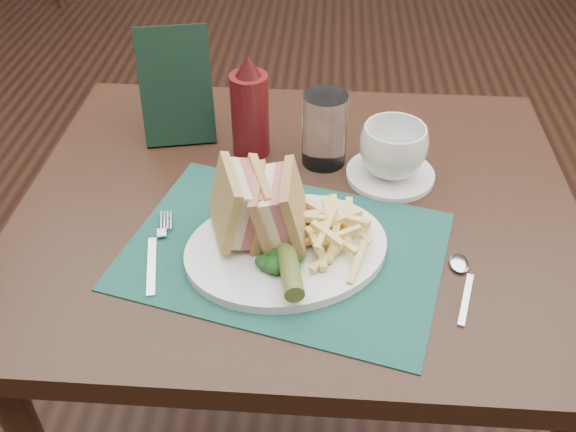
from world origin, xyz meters
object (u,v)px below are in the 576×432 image
object	(u,v)px
sandwich_half_a	(225,205)
sandwich_half_b	(266,207)
table_main	(296,348)
coffee_cup	(393,150)
placemat	(285,250)
saucer	(390,174)
drinking_glass	(325,130)
ketchup_bottle	(250,106)
plate	(287,249)
check_presenter	(176,86)

from	to	relation	value
sandwich_half_a	sandwich_half_b	distance (m)	0.06
table_main	coffee_cup	distance (m)	0.46
placemat	sandwich_half_b	size ratio (longest dim) A/B	4.14
saucer	drinking_glass	world-z (taller)	drinking_glass
sandwich_half_a	sandwich_half_b	size ratio (longest dim) A/B	1.02
drinking_glass	coffee_cup	bearing A→B (deg)	-18.96
placemat	drinking_glass	xyz separation A→B (m)	(0.05, 0.24, 0.06)
ketchup_bottle	coffee_cup	bearing A→B (deg)	-14.16
coffee_cup	sandwich_half_a	bearing A→B (deg)	-143.04
table_main	drinking_glass	bearing A→B (deg)	71.97
sandwich_half_a	drinking_glass	world-z (taller)	same
ketchup_bottle	sandwich_half_b	bearing A→B (deg)	-78.38
plate	saucer	xyz separation A→B (m)	(0.16, 0.21, -0.00)
ketchup_bottle	drinking_glass	bearing A→B (deg)	-9.73
sandwich_half_a	ketchup_bottle	xyz separation A→B (m)	(0.01, 0.25, 0.02)
table_main	check_presenter	bearing A→B (deg)	141.38
placemat	sandwich_half_b	bearing A→B (deg)	158.82
table_main	sandwich_half_a	xyz separation A→B (m)	(-0.10, -0.11, 0.45)
table_main	ketchup_bottle	distance (m)	0.50
table_main	saucer	world-z (taller)	saucer
table_main	sandwich_half_b	world-z (taller)	sandwich_half_b
table_main	saucer	xyz separation A→B (m)	(0.15, 0.08, 0.38)
coffee_cup	drinking_glass	distance (m)	0.12
coffee_cup	ketchup_bottle	world-z (taller)	ketchup_bottle
plate	table_main	bearing A→B (deg)	64.66
sandwich_half_a	sandwich_half_b	xyz separation A→B (m)	(0.06, 0.00, -0.00)
coffee_cup	check_presenter	distance (m)	0.40
placemat	coffee_cup	size ratio (longest dim) A/B	4.06
table_main	plate	world-z (taller)	plate
sandwich_half_b	coffee_cup	xyz separation A→B (m)	(0.19, 0.19, -0.02)
plate	drinking_glass	size ratio (longest dim) A/B	2.31
placemat	sandwich_half_a	xyz separation A→B (m)	(-0.09, 0.01, 0.07)
sandwich_half_b	saucer	world-z (taller)	sandwich_half_b
plate	check_presenter	distance (m)	0.39
plate	sandwich_half_b	xyz separation A→B (m)	(-0.03, 0.02, 0.06)
placemat	check_presenter	bearing A→B (deg)	125.22
table_main	drinking_glass	xyz separation A→B (m)	(0.04, 0.12, 0.44)
placemat	ketchup_bottle	size ratio (longest dim) A/B	2.45
sandwich_half_b	check_presenter	bearing A→B (deg)	122.80
placemat	ketchup_bottle	bearing A→B (deg)	106.93
table_main	ketchup_bottle	world-z (taller)	ketchup_bottle
sandwich_half_a	drinking_glass	bearing A→B (deg)	40.67
saucer	coffee_cup	world-z (taller)	coffee_cup
placemat	check_presenter	size ratio (longest dim) A/B	2.18
sandwich_half_a	ketchup_bottle	world-z (taller)	ketchup_bottle
coffee_cup	table_main	bearing A→B (deg)	-153.52
table_main	placemat	distance (m)	0.40
plate	coffee_cup	distance (m)	0.27
coffee_cup	sandwich_half_b	bearing A→B (deg)	-135.89
plate	drinking_glass	distance (m)	0.26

